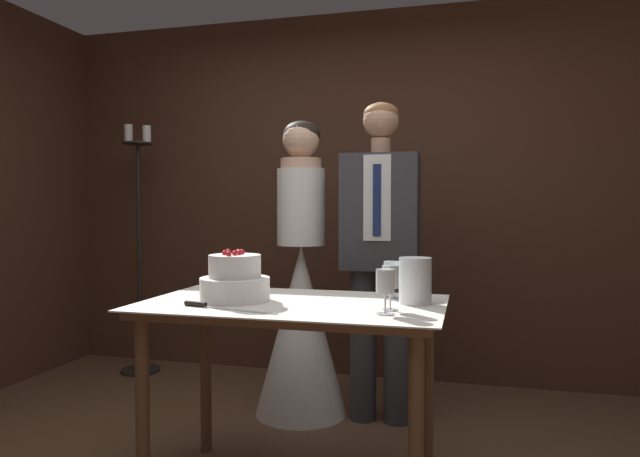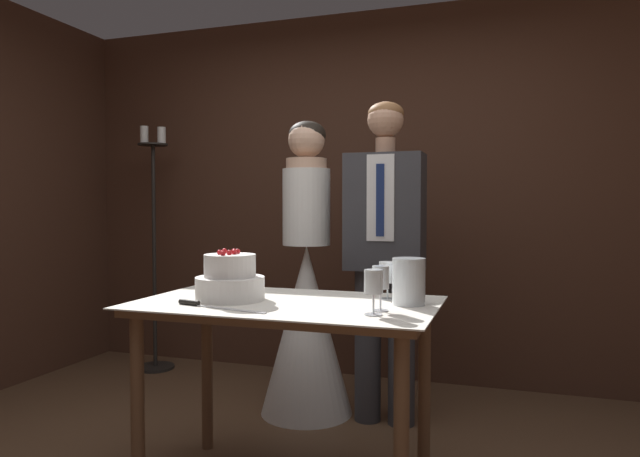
# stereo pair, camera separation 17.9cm
# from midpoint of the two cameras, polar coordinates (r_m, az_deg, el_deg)

# --- Properties ---
(wall_back) EXTENTS (4.69, 0.12, 2.61)m
(wall_back) POSITION_cam_midpoint_polar(r_m,az_deg,el_deg) (4.15, 2.41, 3.31)
(wall_back) COLOR #472B1E
(wall_back) RESTS_ON ground_plane
(cake_table) EXTENTS (1.27, 0.75, 0.82)m
(cake_table) POSITION_cam_midpoint_polar(r_m,az_deg,el_deg) (2.45, -4.85, -9.88)
(cake_table) COLOR brown
(cake_table) RESTS_ON ground_plane
(tiered_cake) EXTENTS (0.30, 0.30, 0.22)m
(tiered_cake) POSITION_cam_midpoint_polar(r_m,az_deg,el_deg) (2.49, -10.56, -5.17)
(tiered_cake) COLOR white
(tiered_cake) RESTS_ON cake_table
(cake_knife) EXTENTS (0.43, 0.11, 0.02)m
(cake_knife) POSITION_cam_midpoint_polar(r_m,az_deg,el_deg) (2.34, -12.91, -7.58)
(cake_knife) COLOR silver
(cake_knife) RESTS_ON cake_table
(wine_glass_near) EXTENTS (0.07, 0.07, 0.17)m
(wine_glass_near) POSITION_cam_midpoint_polar(r_m,az_deg,el_deg) (2.14, 4.17, -5.52)
(wine_glass_near) COLOR silver
(wine_glass_near) RESTS_ON cake_table
(wine_glass_middle) EXTENTS (0.07, 0.07, 0.18)m
(wine_glass_middle) POSITION_cam_midpoint_polar(r_m,az_deg,el_deg) (2.23, 4.78, -5.10)
(wine_glass_middle) COLOR silver
(wine_glass_middle) RESTS_ON cake_table
(wine_glass_far) EXTENTS (0.08, 0.08, 0.16)m
(wine_glass_far) POSITION_cam_midpoint_polar(r_m,az_deg,el_deg) (2.50, 5.22, -4.44)
(wine_glass_far) COLOR silver
(wine_glass_far) RESTS_ON cake_table
(hurricane_candle) EXTENTS (0.14, 0.14, 0.19)m
(hurricane_candle) POSITION_cam_midpoint_polar(r_m,az_deg,el_deg) (2.39, 7.40, -5.31)
(hurricane_candle) COLOR silver
(hurricane_candle) RESTS_ON cake_table
(bride) EXTENTS (0.54, 0.54, 1.72)m
(bride) POSITION_cam_midpoint_polar(r_m,az_deg,el_deg) (3.38, -3.42, -7.75)
(bride) COLOR white
(bride) RESTS_ON ground_plane
(groom) EXTENTS (0.43, 0.25, 1.81)m
(groom) POSITION_cam_midpoint_polar(r_m,az_deg,el_deg) (3.22, 4.48, -1.58)
(groom) COLOR #38383D
(groom) RESTS_ON ground_plane
(candle_stand) EXTENTS (0.28, 0.28, 1.82)m
(candle_stand) POSITION_cam_midpoint_polar(r_m,az_deg,el_deg) (4.43, -18.76, -2.77)
(candle_stand) COLOR black
(candle_stand) RESTS_ON ground_plane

